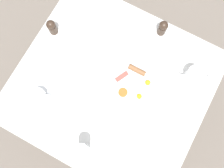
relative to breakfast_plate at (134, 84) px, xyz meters
name	(u,v)px	position (x,y,z in m)	size (l,w,h in m)	color
ground_plane	(112,103)	(-0.11, -0.07, -0.73)	(8.00, 8.00, 0.00)	#70665B
table	(112,87)	(-0.11, -0.07, -0.07)	(1.10, 1.02, 0.72)	white
breakfast_plate	(134,84)	(0.00, 0.00, 0.00)	(0.31, 0.31, 0.04)	white
teapot_near	(108,14)	(-0.33, 0.29, 0.05)	(0.13, 0.16, 0.13)	white
teapot_far	(195,75)	(0.28, 0.20, 0.05)	(0.18, 0.10, 0.13)	white
teacup_with_saucer_left	(39,96)	(-0.44, -0.32, 0.02)	(0.16, 0.16, 0.06)	white
water_glass_tall	(83,150)	(-0.07, -0.46, 0.07)	(0.07, 0.07, 0.16)	white
pepper_grinder	(163,28)	(0.00, 0.37, 0.05)	(0.05, 0.05, 0.12)	#38281E
salt_grinder	(52,27)	(-0.58, 0.06, 0.05)	(0.05, 0.05, 0.12)	#38281E
napkin_folded	(112,131)	(0.02, -0.30, 0.00)	(0.19, 0.19, 0.01)	white
fork_by_plate	(92,65)	(-0.27, -0.02, -0.01)	(0.16, 0.09, 0.00)	silver
spoon_for_tea	(71,123)	(-0.21, -0.37, -0.01)	(0.06, 0.15, 0.00)	silver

